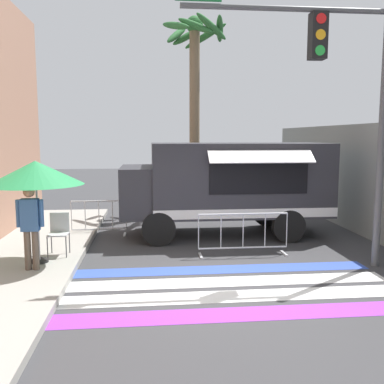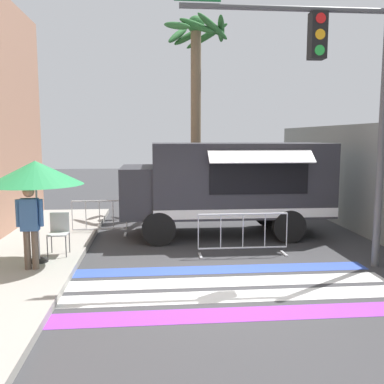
# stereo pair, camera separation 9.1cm
# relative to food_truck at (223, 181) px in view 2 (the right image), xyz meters

# --- Properties ---
(ground_plane) EXTENTS (60.00, 60.00, 0.00)m
(ground_plane) POSITION_rel_food_truck_xyz_m (-0.67, -4.13, -1.52)
(ground_plane) COLOR #38383A
(concrete_wall_right) EXTENTS (0.20, 16.00, 3.12)m
(concrete_wall_right) POSITION_rel_food_truck_xyz_m (3.96, -1.13, 0.04)
(concrete_wall_right) COLOR gray
(concrete_wall_right) RESTS_ON ground_plane
(crosswalk_painted) EXTENTS (6.40, 2.84, 0.01)m
(crosswalk_painted) POSITION_rel_food_truck_xyz_m (-0.67, -4.31, -1.52)
(crosswalk_painted) COLOR purple
(crosswalk_painted) RESTS_ON ground_plane
(food_truck) EXTENTS (5.67, 2.75, 2.59)m
(food_truck) POSITION_rel_food_truck_xyz_m (0.00, 0.00, 0.00)
(food_truck) COLOR #2D2D33
(food_truck) RESTS_ON ground_plane
(traffic_signal_pole) EXTENTS (4.38, 0.29, 5.75)m
(traffic_signal_pole) POSITION_rel_food_truck_xyz_m (1.89, -3.24, 2.37)
(traffic_signal_pole) COLOR #515456
(traffic_signal_pole) RESTS_ON ground_plane
(patio_umbrella) EXTENTS (1.94, 1.94, 2.14)m
(patio_umbrella) POSITION_rel_food_truck_xyz_m (-4.37, -2.73, 0.50)
(patio_umbrella) COLOR black
(patio_umbrella) RESTS_ON sidewalk_left
(folding_chair) EXTENTS (0.42, 0.42, 0.93)m
(folding_chair) POSITION_rel_food_truck_xyz_m (-4.08, -2.14, -0.82)
(folding_chair) COLOR #4C4C51
(folding_chair) RESTS_ON sidewalk_left
(vendor_person) EXTENTS (0.53, 0.22, 1.67)m
(vendor_person) POSITION_rel_food_truck_xyz_m (-4.39, -3.23, -0.43)
(vendor_person) COLOR brown
(vendor_person) RESTS_ON sidewalk_left
(barricade_front) EXTENTS (2.12, 0.44, 1.00)m
(barricade_front) POSITION_rel_food_truck_xyz_m (0.11, -2.14, -1.03)
(barricade_front) COLOR #B7BABF
(barricade_front) RESTS_ON ground_plane
(barricade_side) EXTENTS (1.53, 0.44, 1.00)m
(barricade_side) POSITION_rel_food_truck_xyz_m (-3.47, 0.24, -1.04)
(barricade_side) COLOR #B7BABF
(barricade_side) RESTS_ON ground_plane
(palm_tree) EXTENTS (2.48, 2.53, 6.95)m
(palm_tree) POSITION_rel_food_truck_xyz_m (-0.37, 3.71, 3.32)
(palm_tree) COLOR #7A664C
(palm_tree) RESTS_ON ground_plane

